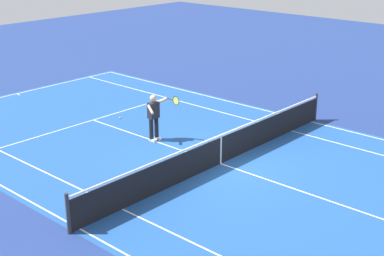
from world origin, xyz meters
name	(u,v)px	position (x,y,z in m)	size (l,w,h in m)	color
ground_plane	(220,164)	(0.00, 0.00, 0.00)	(60.00, 60.00, 0.00)	navy
court_slab	(220,164)	(0.00, 0.00, 0.00)	(24.20, 11.40, 0.00)	#1E4C93
court_line_markings	(220,163)	(0.00, 0.00, 0.00)	(23.85, 11.05, 0.01)	white
tennis_net	(221,149)	(0.00, 0.00, 0.49)	(0.10, 11.70, 1.08)	#2D2D33
tennis_player_near	(154,115)	(3.03, -0.08, 0.93)	(1.08, 0.78, 1.70)	black
tennis_ball	(120,118)	(5.76, -0.84, 0.03)	(0.07, 0.07, 0.07)	#CCE01E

